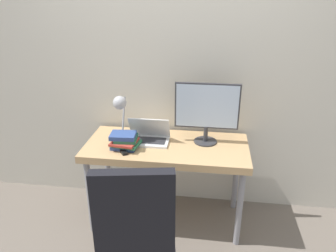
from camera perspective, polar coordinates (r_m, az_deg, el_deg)
The scene contains 9 objects.
ground_plane at distance 2.88m, azimuth -1.12°, elevation -19.38°, with size 12.00×12.00×0.00m, color #70665B.
wall_back at distance 2.86m, azimuth 0.77°, elevation 10.10°, with size 8.00×0.05×2.60m.
desk at distance 2.74m, azimuth -0.25°, elevation -4.65°, with size 1.34×0.61×0.74m.
laptop at distance 2.74m, azimuth -3.38°, elevation -1.85°, with size 0.34×0.22×0.21m.
monitor at distance 2.65m, azimuth 6.78°, elevation 2.87°, with size 0.52×0.19×0.51m.
desk_lamp at distance 2.69m, azimuth -8.13°, elevation 2.82°, with size 0.14×0.28×0.40m.
office_chair at distance 2.05m, azimuth -5.46°, elevation -18.60°, with size 0.61×0.61×1.10m.
book_stack at distance 2.65m, azimuth -7.53°, elevation -2.56°, with size 0.24×0.23×0.13m.
tv_remote at distance 2.63m, azimuth -8.06°, elevation -4.07°, with size 0.13×0.17×0.02m.
Camera 1 is at (0.34, -2.09, 1.95)m, focal length 35.00 mm.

